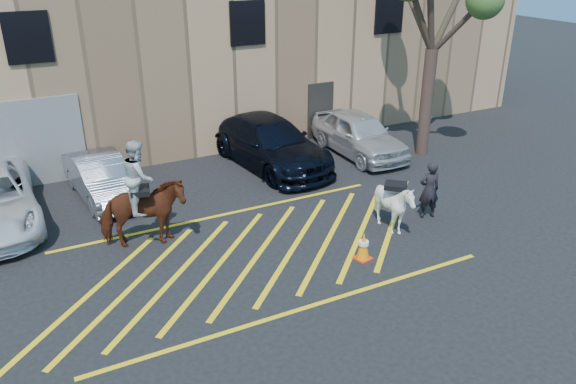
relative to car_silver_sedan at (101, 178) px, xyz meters
name	(u,v)px	position (x,y,z in m)	size (l,w,h in m)	color
ground	(253,249)	(2.78, -5.00, -0.65)	(90.00, 90.00, 0.00)	black
car_silver_sedan	(101,178)	(0.00, 0.00, 0.00)	(1.38, 3.97, 1.31)	gray
car_blue_suv	(270,143)	(5.72, 0.17, 0.16)	(2.29, 5.62, 1.63)	black
car_white_suv	(359,134)	(9.07, -0.32, 0.12)	(1.82, 4.53, 1.54)	silver
handler	(429,190)	(7.94, -5.54, 0.18)	(0.61, 0.40, 1.66)	black
warehouse	(130,37)	(2.77, 7.00, 3.00)	(32.42, 10.20, 7.30)	tan
hatching_zone	(258,254)	(2.78, -5.30, -0.65)	(12.60, 5.12, 0.01)	yellow
mounted_bay	(142,205)	(0.41, -3.53, 0.50)	(2.32, 1.44, 2.85)	#5C2C15
saddled_white	(394,206)	(6.54, -5.80, 0.10)	(1.81, 1.82, 1.50)	white
traffic_cone	(363,246)	(5.01, -6.65, -0.29)	(0.45, 0.45, 0.73)	#FD340A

